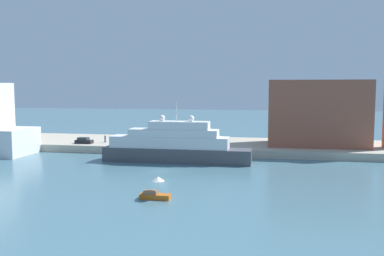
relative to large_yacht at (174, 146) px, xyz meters
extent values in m
plane|color=slate|center=(-0.35, -8.85, -3.12)|extent=(400.00, 400.00, 0.00)
cube|color=#B7AD99|center=(-0.35, 18.04, -2.32)|extent=(110.00, 21.77, 1.61)
cube|color=#4C4C51|center=(0.43, 0.00, -1.76)|extent=(28.32, 4.56, 2.73)
cube|color=white|center=(-0.98, 0.00, 0.69)|extent=(22.65, 4.20, 2.16)
cube|color=white|center=(-0.13, 0.00, 2.48)|extent=(16.99, 3.83, 1.41)
cube|color=white|center=(1.00, 0.00, 3.94)|extent=(11.33, 3.47, 1.51)
cylinder|color=silver|center=(0.43, 0.00, 6.60)|extent=(0.16, 0.16, 3.80)
sphere|color=white|center=(3.27, 0.00, 5.27)|extent=(1.15, 1.15, 1.15)
sphere|color=white|center=(-2.40, 0.00, 5.27)|extent=(1.15, 1.15, 1.15)
cube|color=#C66019|center=(3.72, -26.63, -2.80)|extent=(3.90, 1.41, 0.64)
cube|color=#8C6647|center=(3.14, -26.63, -2.26)|extent=(1.71, 1.13, 0.45)
cylinder|color=#B2B2B2|center=(4.11, -26.63, -1.63)|extent=(0.06, 0.06, 1.71)
cone|color=white|center=(4.11, -26.63, -0.49)|extent=(1.64, 1.64, 0.57)
cube|color=#93513D|center=(27.84, 17.50, 5.57)|extent=(20.87, 12.02, 14.17)
cube|color=black|center=(-23.40, 10.59, -1.12)|extent=(3.84, 1.84, 0.79)
cube|color=#262D33|center=(-23.59, 10.59, -0.43)|extent=(2.30, 1.66, 0.59)
cylinder|color=#334C8C|center=(-19.41, 13.14, -0.76)|extent=(0.36, 0.36, 1.51)
sphere|color=tan|center=(-19.41, 13.14, 0.11)|extent=(0.24, 0.24, 0.24)
cylinder|color=black|center=(5.23, 8.17, -1.12)|extent=(0.53, 0.53, 0.80)
camera|label=1|loc=(18.22, -77.48, 11.03)|focal=39.46mm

